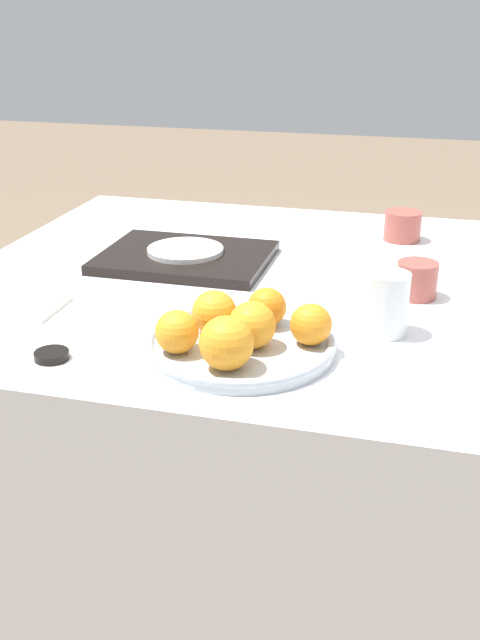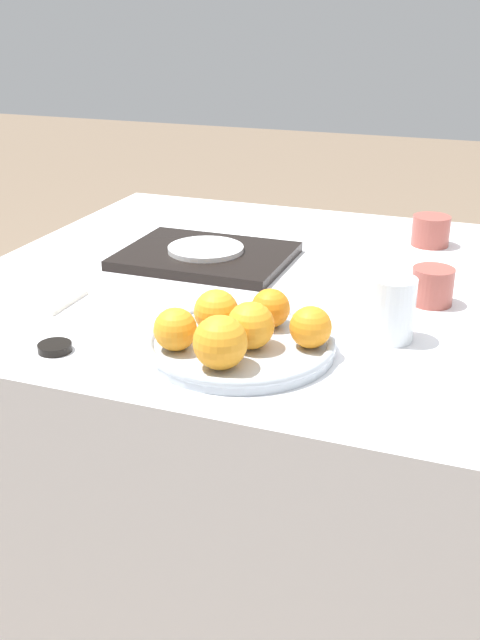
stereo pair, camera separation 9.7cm
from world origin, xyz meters
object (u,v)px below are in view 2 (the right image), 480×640
at_px(serving_tray, 206,256).
at_px(cup_1, 432,286).
at_px(side_plate, 206,249).
at_px(soy_dish, 55,347).
at_px(orange_2, 216,312).
at_px(water_glass, 393,309).
at_px(orange_5, 220,342).
at_px(napkin, 38,298).
at_px(orange_1, 251,325).
at_px(fruit_platter, 240,344).
at_px(orange_3, 175,329).
at_px(orange_0, 271,308).
at_px(orange_4, 310,327).
at_px(cup_2, 431,231).

xyz_separation_m(serving_tray, cup_1, (0.45, -0.08, 0.02)).
bearing_deg(side_plate, soy_dish, -95.82).
bearing_deg(orange_2, water_glass, 22.53).
bearing_deg(orange_5, soy_dish, -178.54).
bearing_deg(water_glass, napkin, -175.27).
xyz_separation_m(orange_5, side_plate, (-0.22, 0.46, -0.03)).
distance_m(water_glass, napkin, 0.61).
height_order(orange_1, cup_1, orange_1).
relative_size(orange_1, water_glass, 0.70).
bearing_deg(fruit_platter, serving_tray, 119.65).
bearing_deg(serving_tray, orange_3, -72.73).
relative_size(side_plate, cup_1, 2.12).
bearing_deg(cup_1, water_glass, -103.01).
xyz_separation_m(orange_2, orange_5, (0.05, -0.11, 0.00)).
distance_m(serving_tray, cup_1, 0.46).
distance_m(orange_2, side_plate, 0.39).
bearing_deg(cup_1, orange_3, -132.31).
height_order(water_glass, serving_tray, water_glass).
relative_size(orange_0, water_glass, 0.61).
relative_size(orange_4, serving_tray, 0.19).
xyz_separation_m(fruit_platter, orange_4, (0.10, 0.02, 0.04)).
bearing_deg(water_glass, orange_1, -143.12).
height_order(orange_2, orange_5, orange_5).
bearing_deg(water_glass, orange_0, -163.62).
xyz_separation_m(cup_1, napkin, (-0.64, -0.22, -0.03)).
height_order(orange_2, serving_tray, orange_2).
bearing_deg(side_plate, cup_2, 32.96).
relative_size(orange_1, orange_5, 0.92).
relative_size(orange_2, orange_3, 1.08).
distance_m(orange_1, soy_dish, 0.30).
relative_size(fruit_platter, orange_5, 3.77).
height_order(serving_tray, side_plate, side_plate).
xyz_separation_m(orange_1, napkin, (-0.42, 0.09, -0.05)).
distance_m(orange_4, cup_1, 0.31).
bearing_deg(orange_1, cup_2, 74.93).
xyz_separation_m(orange_2, water_glass, (0.25, 0.10, -0.00)).
relative_size(orange_2, side_plate, 0.45).
height_order(orange_4, water_glass, water_glass).
xyz_separation_m(side_plate, napkin, (-0.19, -0.30, -0.02)).
bearing_deg(cup_1, cup_2, 97.62).
height_order(side_plate, soy_dish, side_plate).
distance_m(fruit_platter, water_glass, 0.24).
distance_m(fruit_platter, orange_2, 0.06).
relative_size(orange_0, orange_5, 0.80).
bearing_deg(orange_4, fruit_platter, -170.03).
bearing_deg(orange_4, serving_tray, 131.49).
distance_m(fruit_platter, orange_4, 0.11).
xyz_separation_m(orange_0, orange_4, (0.08, -0.05, 0.00)).
xyz_separation_m(orange_3, water_glass, (0.28, 0.18, 0.00)).
distance_m(fruit_platter, soy_dish, 0.28).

